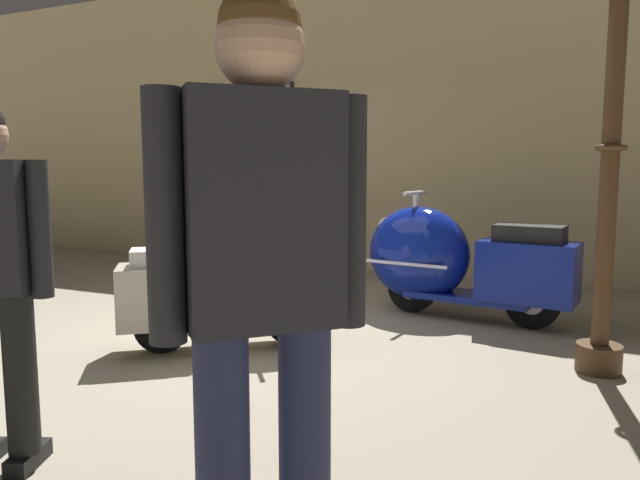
{
  "coord_description": "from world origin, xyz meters",
  "views": [
    {
      "loc": [
        2.49,
        -3.7,
        1.29
      ],
      "look_at": [
        0.24,
        1.25,
        0.64
      ],
      "focal_mm": 32.97,
      "sensor_mm": 36.0,
      "label": 1
    }
  ],
  "objects_px": {
    "scooter_1": "(249,287)",
    "scooter_2": "(449,260)",
    "lamppost": "(611,139)",
    "scooter_0": "(230,241)",
    "visitor_0": "(263,272)"
  },
  "relations": [
    {
      "from": "scooter_1",
      "to": "visitor_0",
      "type": "distance_m",
      "value": 2.74
    },
    {
      "from": "lamppost",
      "to": "scooter_2",
      "type": "bearing_deg",
      "value": 139.21
    },
    {
      "from": "scooter_0",
      "to": "scooter_1",
      "type": "bearing_deg",
      "value": 68.6
    },
    {
      "from": "scooter_2",
      "to": "lamppost",
      "type": "bearing_deg",
      "value": 146.99
    },
    {
      "from": "scooter_1",
      "to": "lamppost",
      "type": "bearing_deg",
      "value": -27.02
    },
    {
      "from": "scooter_2",
      "to": "visitor_0",
      "type": "height_order",
      "value": "visitor_0"
    },
    {
      "from": "visitor_0",
      "to": "scooter_2",
      "type": "bearing_deg",
      "value": -40.38
    },
    {
      "from": "scooter_1",
      "to": "scooter_2",
      "type": "xyz_separation_m",
      "value": [
        1.14,
        1.47,
        0.06
      ]
    },
    {
      "from": "lamppost",
      "to": "scooter_0",
      "type": "bearing_deg",
      "value": 158.33
    },
    {
      "from": "scooter_0",
      "to": "scooter_1",
      "type": "relative_size",
      "value": 1.16
    },
    {
      "from": "scooter_2",
      "to": "lamppost",
      "type": "height_order",
      "value": "lamppost"
    },
    {
      "from": "scooter_2",
      "to": "visitor_0",
      "type": "xyz_separation_m",
      "value": [
        0.28,
        -3.73,
        0.52
      ]
    },
    {
      "from": "scooter_0",
      "to": "visitor_0",
      "type": "relative_size",
      "value": 1.0
    },
    {
      "from": "scooter_1",
      "to": "visitor_0",
      "type": "relative_size",
      "value": 0.86
    },
    {
      "from": "scooter_1",
      "to": "visitor_0",
      "type": "xyz_separation_m",
      "value": [
        1.42,
        -2.26,
        0.58
      ]
    }
  ]
}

